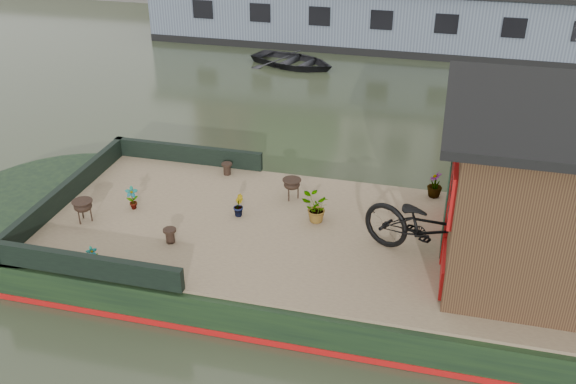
% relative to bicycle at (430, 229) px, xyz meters
% --- Properties ---
extents(ground, '(120.00, 120.00, 0.00)m').
position_rel_bicycle_xyz_m(ground, '(-0.20, 0.38, -1.22)').
color(ground, '#28301E').
rests_on(ground, ground).
extents(houseboat_hull, '(14.01, 4.02, 0.60)m').
position_rel_bicycle_xyz_m(houseboat_hull, '(-1.53, 0.38, -0.94)').
color(houseboat_hull, black).
rests_on(houseboat_hull, ground).
extents(houseboat_deck, '(11.80, 3.80, 0.05)m').
position_rel_bicycle_xyz_m(houseboat_deck, '(-0.20, 0.38, -0.59)').
color(houseboat_deck, '#857452').
rests_on(houseboat_deck, houseboat_hull).
extents(bow_bulwark, '(3.00, 4.00, 0.35)m').
position_rel_bicycle_xyz_m(bow_bulwark, '(-5.27, 0.38, -0.39)').
color(bow_bulwark, black).
rests_on(bow_bulwark, houseboat_deck).
extents(bicycle, '(2.27, 1.59, 1.13)m').
position_rel_bicycle_xyz_m(bicycle, '(0.00, 0.00, 0.00)').
color(bicycle, black).
rests_on(bicycle, houseboat_deck).
extents(potted_plant_a, '(0.26, 0.23, 0.41)m').
position_rel_bicycle_xyz_m(potted_plant_a, '(-4.90, 0.38, -0.36)').
color(potted_plant_a, brown).
rests_on(potted_plant_a, houseboat_deck).
extents(potted_plant_b, '(0.21, 0.24, 0.37)m').
position_rel_bicycle_xyz_m(potted_plant_b, '(-3.11, 0.61, -0.38)').
color(potted_plant_b, maroon).
rests_on(potted_plant_b, houseboat_deck).
extents(potted_plant_c, '(0.52, 0.48, 0.48)m').
position_rel_bicycle_xyz_m(potted_plant_c, '(-1.84, 0.73, -0.32)').
color(potted_plant_c, '#964E2B').
rests_on(potted_plant_c, houseboat_deck).
extents(potted_plant_d, '(0.28, 0.28, 0.46)m').
position_rel_bicycle_xyz_m(potted_plant_d, '(0.00, 2.07, -0.34)').
color(potted_plant_d, '#A04C2B').
rests_on(potted_plant_d, houseboat_deck).
extents(potted_plant_e, '(0.19, 0.20, 0.32)m').
position_rel_bicycle_xyz_m(potted_plant_e, '(-4.70, -1.30, -0.41)').
color(potted_plant_e, maroon).
rests_on(potted_plant_e, houseboat_deck).
extents(brazier_front, '(0.37, 0.37, 0.38)m').
position_rel_bicycle_xyz_m(brazier_front, '(-5.48, -0.19, -0.38)').
color(brazier_front, black).
rests_on(brazier_front, houseboat_deck).
extents(brazier_rear, '(0.41, 0.41, 0.37)m').
position_rel_bicycle_xyz_m(brazier_rear, '(-2.39, 1.38, -0.38)').
color(brazier_rear, black).
rests_on(brazier_rear, houseboat_deck).
extents(bollard_port, '(0.20, 0.20, 0.23)m').
position_rel_bicycle_xyz_m(bollard_port, '(-3.78, 1.98, -0.45)').
color(bollard_port, black).
rests_on(bollard_port, houseboat_deck).
extents(bollard_stbd, '(0.21, 0.21, 0.23)m').
position_rel_bicycle_xyz_m(bollard_stbd, '(-3.87, -0.43, -0.45)').
color(bollard_stbd, black).
rests_on(bollard_stbd, houseboat_deck).
extents(dinghy, '(3.22, 2.72, 0.57)m').
position_rel_bicycle_xyz_m(dinghy, '(-4.68, 10.80, -0.93)').
color(dinghy, black).
rests_on(dinghy, ground).
extents(far_houseboat, '(20.40, 4.40, 2.11)m').
position_rel_bicycle_xyz_m(far_houseboat, '(-0.20, 14.38, -0.25)').
color(far_houseboat, slate).
rests_on(far_houseboat, ground).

